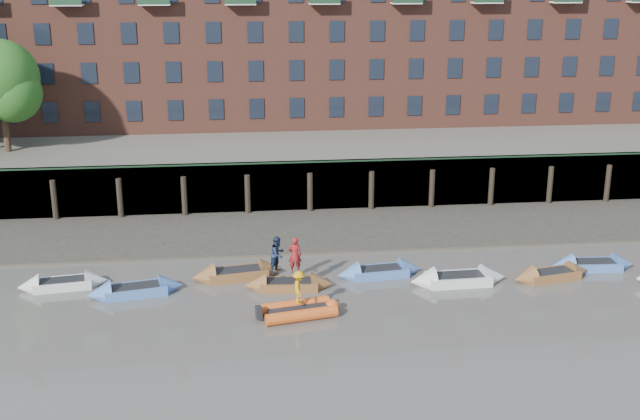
{
  "coord_description": "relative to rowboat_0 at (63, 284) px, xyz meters",
  "views": [
    {
      "loc": [
        -6.69,
        -27.47,
        15.66
      ],
      "look_at": [
        -2.41,
        12.0,
        3.2
      ],
      "focal_mm": 45.0,
      "sensor_mm": 36.0,
      "label": 1
    }
  ],
  "objects": [
    {
      "name": "ground",
      "position": [
        15.45,
        -10.62,
        -0.22
      ],
      "size": [
        220.0,
        220.0,
        0.0
      ],
      "primitive_type": "plane",
      "color": "#5C5751",
      "rests_on": "ground"
    },
    {
      "name": "foreshore",
      "position": [
        15.45,
        7.38,
        -0.22
      ],
      "size": [
        110.0,
        8.0,
        0.5
      ],
      "primitive_type": "cube",
      "color": "#3D382F",
      "rests_on": "ground"
    },
    {
      "name": "mud_band",
      "position": [
        15.45,
        3.98,
        -0.22
      ],
      "size": [
        110.0,
        1.6,
        0.1
      ],
      "primitive_type": "cube",
      "color": "#4C4336",
      "rests_on": "ground"
    },
    {
      "name": "river_wall",
      "position": [
        15.45,
        11.76,
        1.37
      ],
      "size": [
        110.0,
        1.23,
        3.3
      ],
      "color": "#2D2A26",
      "rests_on": "ground"
    },
    {
      "name": "bank_terrace",
      "position": [
        15.45,
        25.38,
        1.38
      ],
      "size": [
        110.0,
        28.0,
        3.2
      ],
      "primitive_type": "cube",
      "color": "#5E594D",
      "rests_on": "ground"
    },
    {
      "name": "rowboat_0",
      "position": [
        0.0,
        0.0,
        0.0
      ],
      "size": [
        4.47,
        1.86,
        1.26
      ],
      "rotation": [
        0.0,
        0.0,
        0.14
      ],
      "color": "silver",
      "rests_on": "ground"
    },
    {
      "name": "rowboat_1",
      "position": [
        3.7,
        -1.26,
        0.01
      ],
      "size": [
        4.79,
        2.24,
        1.34
      ],
      "rotation": [
        0.0,
        0.0,
        0.2
      ],
      "color": "#4871B7",
      "rests_on": "ground"
    },
    {
      "name": "rowboat_2",
      "position": [
        8.66,
        0.37,
        0.02
      ],
      "size": [
        4.88,
        2.15,
        1.37
      ],
      "rotation": [
        0.0,
        0.0,
        0.17
      ],
      "color": "brown",
      "rests_on": "ground"
    },
    {
      "name": "rowboat_3",
      "position": [
        11.18,
        -1.34,
        0.0
      ],
      "size": [
        4.46,
        1.49,
        1.28
      ],
      "rotation": [
        0.0,
        0.0,
        -0.05
      ],
      "color": "brown",
      "rests_on": "ground"
    },
    {
      "name": "rowboat_4",
      "position": [
        15.95,
        -0.17,
        0.01
      ],
      "size": [
        4.61,
        1.82,
        1.3
      ],
      "rotation": [
        0.0,
        0.0,
        0.12
      ],
      "color": "#4871B7",
      "rests_on": "ground"
    },
    {
      "name": "rowboat_5",
      "position": [
        19.72,
        -1.62,
        0.03
      ],
      "size": [
        5.0,
        1.62,
        1.44
      ],
      "rotation": [
        0.0,
        0.0,
        0.04
      ],
      "color": "silver",
      "rests_on": "ground"
    },
    {
      "name": "rowboat_6",
      "position": [
        24.66,
        -1.48,
        -0.0
      ],
      "size": [
        4.48,
        2.11,
        1.25
      ],
      "rotation": [
        0.0,
        0.0,
        0.21
      ],
      "color": "brown",
      "rests_on": "ground"
    },
    {
      "name": "rowboat_7",
      "position": [
        27.36,
        -0.38,
        0.0
      ],
      "size": [
        4.46,
        1.52,
        1.28
      ],
      "rotation": [
        0.0,
        0.0,
        -0.06
      ],
      "color": "#4871B7",
      "rests_on": "ground"
    },
    {
      "name": "rib_tender",
      "position": [
        11.53,
        -4.51,
        0.05
      ],
      "size": [
        3.74,
        2.36,
        0.63
      ],
      "rotation": [
        0.0,
        0.0,
        0.21
      ],
      "color": "#DD571C",
      "rests_on": "ground"
    },
    {
      "name": "person_rower_a",
      "position": [
        11.5,
        -1.32,
        1.56
      ],
      "size": [
        0.7,
        0.49,
        1.84
      ],
      "primitive_type": "imported",
      "rotation": [
        0.0,
        0.0,
        3.06
      ],
      "color": "maroon",
      "rests_on": "rowboat_3"
    },
    {
      "name": "person_rower_b",
      "position": [
        10.68,
        -1.1,
        1.55
      ],
      "size": [
        1.1,
        1.12,
        1.82
      ],
      "primitive_type": "imported",
      "rotation": [
        0.0,
        0.0,
        0.88
      ],
      "color": "#19233F",
      "rests_on": "rowboat_3"
    },
    {
      "name": "person_rib_crew",
      "position": [
        11.44,
        -4.46,
        1.15
      ],
      "size": [
        0.63,
        1.04,
        1.57
      ],
      "primitive_type": "imported",
      "rotation": [
        0.0,
        0.0,
        1.53
      ],
      "color": "orange",
      "rests_on": "rib_tender"
    }
  ]
}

